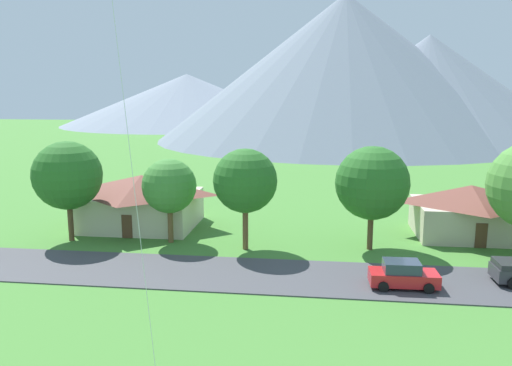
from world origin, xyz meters
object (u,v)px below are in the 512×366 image
object	(u,v)px
tree_left_of_center	(169,186)
tree_near_left	(372,183)
house_leftmost	(142,200)
tree_center	(67,176)
tree_right_of_center	(245,181)
parked_car_red_mid_west	(403,275)
house_left_center	(470,210)

from	to	relation	value
tree_left_of_center	tree_near_left	bearing A→B (deg)	0.59
house_leftmost	tree_center	distance (m)	7.30
tree_right_of_center	parked_car_red_mid_west	xyz separation A→B (m)	(10.93, -6.62, -4.55)
house_leftmost	house_left_center	distance (m)	28.63
house_left_center	parked_car_red_mid_west	size ratio (longest dim) A/B	2.24
tree_center	tree_right_of_center	distance (m)	14.64
tree_left_of_center	tree_center	distance (m)	8.36
tree_right_of_center	parked_car_red_mid_west	size ratio (longest dim) A/B	1.86
house_leftmost	tree_right_of_center	size ratio (longest dim) A/B	1.31
house_left_center	tree_near_left	xyz separation A→B (m)	(-8.69, -4.80, 2.98)
tree_right_of_center	parked_car_red_mid_west	world-z (taller)	tree_right_of_center
house_left_center	parked_car_red_mid_west	bearing A→B (deg)	-120.42
tree_right_of_center	tree_center	bearing A→B (deg)	178.06
house_leftmost	tree_right_of_center	distance (m)	12.06
tree_near_left	tree_center	xyz separation A→B (m)	(-24.27, -0.69, 0.18)
house_leftmost	tree_center	xyz separation A→B (m)	(-4.33, -5.05, 2.99)
tree_near_left	parked_car_red_mid_west	bearing A→B (deg)	-80.57
tree_left_of_center	tree_center	bearing A→B (deg)	-176.39
tree_near_left	tree_right_of_center	world-z (taller)	tree_near_left
tree_near_left	tree_left_of_center	distance (m)	15.97
house_leftmost	tree_left_of_center	distance (m)	6.42
house_left_center	tree_right_of_center	distance (m)	19.54
house_left_center	tree_center	size ratio (longest dim) A/B	1.16
tree_left_of_center	tree_right_of_center	bearing A→B (deg)	-9.16
house_left_center	tree_near_left	size ratio (longest dim) A/B	1.18
tree_left_of_center	tree_right_of_center	xyz separation A→B (m)	(6.32, -1.02, 0.75)
house_left_center	tree_center	xyz separation A→B (m)	(-32.96, -5.48, 3.16)
house_left_center	tree_left_of_center	xyz separation A→B (m)	(-24.65, -4.96, 2.39)
tree_near_left	tree_left_of_center	bearing A→B (deg)	-179.41
tree_near_left	tree_center	world-z (taller)	tree_center
tree_left_of_center	parked_car_red_mid_west	bearing A→B (deg)	-23.87
house_leftmost	tree_near_left	xyz separation A→B (m)	(19.93, -4.36, 2.81)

